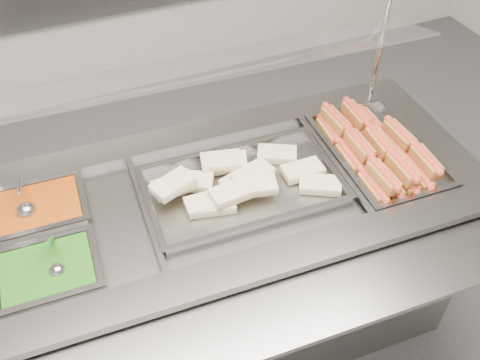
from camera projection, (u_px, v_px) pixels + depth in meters
name	position (u px, v px, depth m)	size (l,w,h in m)	color
steam_counter	(229.00, 264.00, 2.15)	(1.85, 0.88, 0.87)	slate
tray_rail	(283.00, 311.00, 1.55)	(1.74, 0.44, 0.05)	gray
sneeze_guard	(204.00, 69.00, 1.75)	(1.60, 0.36, 0.42)	silver
pan_hotdogs	(377.00, 157.00, 2.03)	(0.35, 0.54, 0.10)	gray
pan_wraps	(243.00, 189.00, 1.88)	(0.67, 0.42, 0.07)	gray
pan_beans	(41.00, 213.00, 1.81)	(0.30, 0.24, 0.10)	gray
pan_peas	(50.00, 277.00, 1.63)	(0.30, 0.24, 0.10)	gray
hotdogs_in_buns	(374.00, 149.00, 1.98)	(0.27, 0.51, 0.11)	#964E1F
tortilla_wraps	(235.00, 179.00, 1.87)	(0.65, 0.35, 0.09)	beige
ladle	(26.00, 210.00, 1.76)	(0.07, 0.19, 0.13)	#A5A4A9
serving_spoon	(56.00, 266.00, 1.60)	(0.05, 0.17, 0.14)	#A5A4A9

